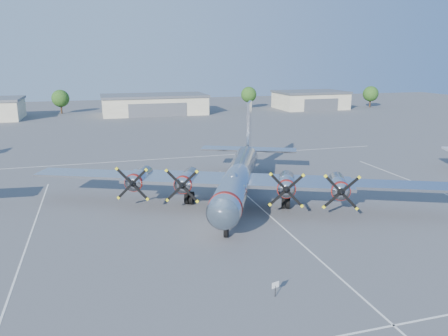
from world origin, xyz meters
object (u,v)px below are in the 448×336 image
object	(u,v)px
tree_east	(249,95)
main_bomber_b29	(239,201)
hangar_center	(154,104)
tree_west	(60,98)
info_placard	(275,286)
hangar_east	(310,100)
tree_far_east	(371,94)

from	to	relation	value
tree_east	main_bomber_b29	bearing A→B (deg)	-110.16
hangar_center	tree_west	distance (m)	26.30
hangar_center	info_placard	xyz separation A→B (m)	(-5.37, -99.09, -1.98)
info_placard	tree_east	bearing A→B (deg)	55.38
hangar_east	tree_west	world-z (taller)	tree_west
tree_far_east	tree_east	bearing A→B (deg)	168.11
main_bomber_b29	info_placard	size ratio (longest dim) A/B	41.21
hangar_east	info_placard	size ratio (longest dim) A/B	19.72
tree_west	tree_east	world-z (taller)	same
hangar_center	hangar_east	bearing A→B (deg)	0.00
tree_far_east	main_bomber_b29	world-z (taller)	tree_far_east
tree_far_east	info_placard	world-z (taller)	tree_far_east
tree_west	main_bomber_b29	size ratio (longest dim) A/B	0.15
tree_far_east	info_placard	distance (m)	121.77
hangar_east	tree_east	distance (m)	19.04
hangar_center	tree_far_east	distance (m)	68.05
hangar_center	tree_east	world-z (taller)	tree_east
hangar_east	main_bomber_b29	bearing A→B (deg)	-121.84
hangar_center	tree_far_east	xyz separation A→B (m)	(68.00, -1.96, 1.51)
hangar_center	tree_east	xyz separation A→B (m)	(30.00, 6.04, 1.51)
hangar_center	main_bomber_b29	world-z (taller)	hangar_center
info_placard	hangar_center	bearing A→B (deg)	70.87
hangar_center	tree_west	bearing A→B (deg)	162.18
tree_west	tree_far_east	world-z (taller)	same
tree_west	main_bomber_b29	world-z (taller)	tree_west
hangar_east	main_bomber_b29	xyz separation A→B (m)	(-49.46, -79.65, -2.71)
hangar_center	info_placard	distance (m)	99.25
main_bomber_b29	hangar_east	bearing A→B (deg)	82.53
hangar_center	tree_far_east	size ratio (longest dim) A/B	4.31
hangar_east	main_bomber_b29	size ratio (longest dim) A/B	0.48
tree_east	main_bomber_b29	world-z (taller)	tree_east
tree_east	tree_far_east	distance (m)	38.83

